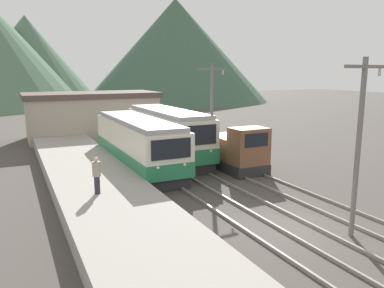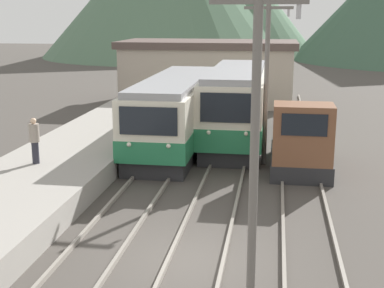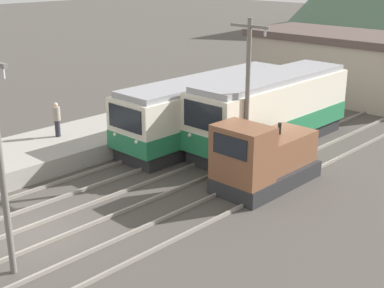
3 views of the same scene
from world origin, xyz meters
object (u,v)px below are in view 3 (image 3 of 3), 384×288
commuter_train_center (270,113)px  person_on_platform (57,118)px  catenary_mast_mid (248,92)px  shunting_locomotive (263,160)px  catenary_mast_near (0,158)px  commuter_train_left (209,112)px

commuter_train_center → person_on_platform: commuter_train_center is taller
commuter_train_center → catenary_mast_mid: catenary_mast_mid is taller
person_on_platform → shunting_locomotive: bearing=20.3°
catenary_mast_near → commuter_train_center: bearing=95.6°
commuter_train_left → person_on_platform: size_ratio=6.59×
shunting_locomotive → person_on_platform: shunting_locomotive is taller
catenary_mast_near → person_on_platform: size_ratio=3.99×
shunting_locomotive → commuter_train_left: bearing=152.9°
shunting_locomotive → catenary_mast_mid: 3.06m
commuter_train_left → catenary_mast_near: (4.31, -13.75, 2.18)m
commuter_train_left → shunting_locomotive: size_ratio=2.28×
commuter_train_center → catenary_mast_near: catenary_mast_near is taller
commuter_train_center → person_on_platform: (-6.93, -8.28, 0.07)m
shunting_locomotive → catenary_mast_near: bearing=-97.9°
commuter_train_left → catenary_mast_mid: size_ratio=1.65×
catenary_mast_mid → commuter_train_left: bearing=152.1°
commuter_train_left → catenary_mast_near: bearing=-72.6°
commuter_train_left → commuter_train_center: (2.80, 1.63, 0.13)m
person_on_platform → catenary_mast_near: bearing=-40.1°
commuter_train_left → catenary_mast_near: 14.57m
catenary_mast_near → catenary_mast_mid: size_ratio=1.00×
shunting_locomotive → catenary_mast_mid: catenary_mast_mid is taller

